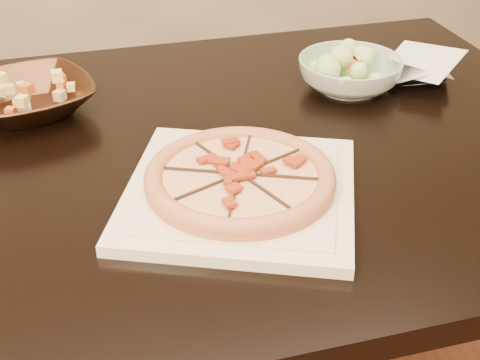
{
  "coord_description": "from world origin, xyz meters",
  "views": [
    {
      "loc": [
        -0.24,
        -0.82,
        1.29
      ],
      "look_at": [
        -0.04,
        -0.05,
        0.78
      ],
      "focal_mm": 50.0,
      "sensor_mm": 36.0,
      "label": 1
    }
  ],
  "objects_px": {
    "dining_table": "(171,199)",
    "pizza": "(240,178)",
    "bronze_bowl": "(29,98)",
    "salad_bowl": "(349,74)",
    "plate": "(240,191)"
  },
  "relations": [
    {
      "from": "dining_table",
      "to": "pizza",
      "type": "relative_size",
      "value": 5.43
    },
    {
      "from": "bronze_bowl",
      "to": "salad_bowl",
      "type": "distance_m",
      "value": 0.59
    },
    {
      "from": "dining_table",
      "to": "salad_bowl",
      "type": "xyz_separation_m",
      "value": [
        0.37,
        0.15,
        0.13
      ]
    },
    {
      "from": "dining_table",
      "to": "bronze_bowl",
      "type": "height_order",
      "value": "bronze_bowl"
    },
    {
      "from": "dining_table",
      "to": "plate",
      "type": "relative_size",
      "value": 3.51
    },
    {
      "from": "plate",
      "to": "bronze_bowl",
      "type": "distance_m",
      "value": 0.47
    },
    {
      "from": "plate",
      "to": "salad_bowl",
      "type": "xyz_separation_m",
      "value": [
        0.3,
        0.31,
        0.02
      ]
    },
    {
      "from": "pizza",
      "to": "salad_bowl",
      "type": "bearing_deg",
      "value": 46.32
    },
    {
      "from": "dining_table",
      "to": "pizza",
      "type": "bearing_deg",
      "value": -64.35
    },
    {
      "from": "salad_bowl",
      "to": "bronze_bowl",
      "type": "bearing_deg",
      "value": 174.92
    },
    {
      "from": "dining_table",
      "to": "bronze_bowl",
      "type": "xyz_separation_m",
      "value": [
        -0.22,
        0.2,
        0.12
      ]
    },
    {
      "from": "bronze_bowl",
      "to": "plate",
      "type": "bearing_deg",
      "value": -50.9
    },
    {
      "from": "plate",
      "to": "pizza",
      "type": "height_order",
      "value": "pizza"
    },
    {
      "from": "dining_table",
      "to": "salad_bowl",
      "type": "bearing_deg",
      "value": 21.31
    },
    {
      "from": "plate",
      "to": "salad_bowl",
      "type": "distance_m",
      "value": 0.43
    }
  ]
}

